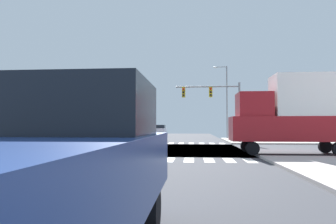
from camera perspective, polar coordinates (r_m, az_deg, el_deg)
The scene contains 12 objects.
ground at distance 23.02m, azimuth -3.92°, elevation -6.97°, with size 90.00×90.00×0.05m.
sidewalk_corner_ne at distance 36.00m, azimuth 20.25°, elevation -5.09°, with size 12.00×12.00×0.14m.
sidewalk_corner_nw at distance 38.45m, azimuth -20.63°, elevation -4.92°, with size 12.00×12.00×0.14m.
crosswalk_near at distance 15.93m, azimuth -8.88°, elevation -8.78°, with size 13.50×2.00×0.01m.
crosswalk_far at distance 30.27m, azimuth -2.26°, elevation -5.87°, with size 13.50×2.00×0.01m.
traffic_signal_mast at distance 30.55m, azimuth 8.62°, elevation 2.55°, with size 6.38×0.55×6.04m.
street_lamp at distance 39.98m, azimuth 10.72°, elevation 2.94°, with size 1.78×0.32×9.50m.
bank_building at distance 42.62m, azimuth -25.40°, elevation -1.65°, with size 15.46×9.16×4.50m.
pickup_crossing_1 at distance 3.72m, azimuth -19.22°, elevation -9.13°, with size 2.00×5.10×2.35m.
box_truck_queued_1 at distance 20.15m, azimuth 22.52°, elevation -0.03°, with size 7.20×2.40×4.85m.
sedan_leading_2 at distance 49.75m, azimuth -1.48°, elevation -3.32°, with size 1.80×4.30×1.88m.
suv_trailing_2 at distance 27.59m, azimuth -13.52°, elevation -3.23°, with size 4.60×1.96×2.34m.
Camera 1 is at (3.50, -22.69, 1.72)m, focal length 32.41 mm.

